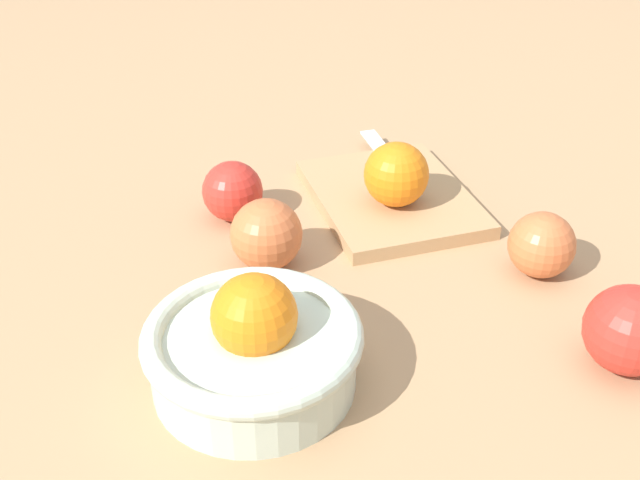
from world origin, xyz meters
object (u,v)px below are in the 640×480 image
object	(u,v)px
cutting_board	(391,198)
apple_front_left	(630,330)
orange_on_board	(396,174)
knife	(393,162)
apple_back_right	(266,234)
apple_front_center	(543,247)
apple_back_right_2	(233,191)
bowl	(253,347)

from	to	relation	value
cutting_board	apple_front_left	distance (m)	0.34
cutting_board	orange_on_board	size ratio (longest dim) A/B	2.93
knife	apple_front_left	size ratio (longest dim) A/B	1.94
apple_back_right	apple_front_center	distance (m)	0.28
orange_on_board	apple_back_right_2	xyz separation A→B (m)	(0.01, 0.18, -0.02)
orange_on_board	apple_back_right	xyz separation A→B (m)	(-0.09, 0.15, -0.02)
bowl	apple_front_left	size ratio (longest dim) A/B	2.34
cutting_board	apple_back_right_2	world-z (taller)	apple_back_right_2
bowl	orange_on_board	xyz separation A→B (m)	(0.27, -0.16, 0.01)
bowl	knife	bearing A→B (deg)	-26.52
knife	apple_front_center	world-z (taller)	apple_front_center
orange_on_board	bowl	bearing A→B (deg)	148.15
orange_on_board	cutting_board	bearing A→B (deg)	-1.44
knife	apple_front_left	world-z (taller)	apple_front_left
cutting_board	knife	world-z (taller)	knife
cutting_board	knife	bearing A→B (deg)	-10.55
cutting_board	knife	size ratio (longest dim) A/B	1.39
apple_front_center	apple_front_left	bearing A→B (deg)	-167.93
orange_on_board	apple_front_center	xyz separation A→B (m)	(-0.13, -0.13, -0.02)
orange_on_board	apple_back_right	world-z (taller)	orange_on_board
orange_on_board	apple_back_right_2	size ratio (longest dim) A/B	1.07
apple_front_center	apple_back_right	bearing A→B (deg)	81.43
cutting_board	orange_on_board	bearing A→B (deg)	178.56
apple_front_center	apple_back_right_2	xyz separation A→B (m)	(0.14, 0.31, 0.00)
orange_on_board	apple_back_right_2	distance (m)	0.19
bowl	cutting_board	bearing A→B (deg)	-29.65
orange_on_board	apple_front_left	bearing A→B (deg)	-149.38
bowl	cutting_board	world-z (taller)	bowl
apple_back_right_2	apple_front_left	bearing A→B (deg)	-129.21
orange_on_board	apple_back_right_2	bearing A→B (deg)	86.59
bowl	knife	xyz separation A→B (m)	(0.36, -0.18, -0.02)
orange_on_board	knife	world-z (taller)	orange_on_board
apple_front_left	bowl	bearing A→B (deg)	89.08
apple_back_right	apple_front_center	xyz separation A→B (m)	(-0.04, -0.28, -0.00)
apple_front_center	bowl	bearing A→B (deg)	114.67
cutting_board	apple_back_right	size ratio (longest dim) A/B	2.87
bowl	cutting_board	distance (m)	0.34
apple_back_right	apple_front_center	size ratio (longest dim) A/B	1.10
apple_back_right	apple_front_center	bearing A→B (deg)	-98.57
apple_back_right_2	apple_front_left	xyz separation A→B (m)	(-0.28, -0.34, 0.01)
orange_on_board	apple_front_center	distance (m)	0.18
apple_back_right	bowl	bearing A→B (deg)	174.99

